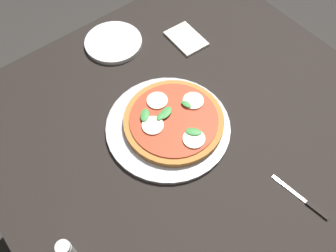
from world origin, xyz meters
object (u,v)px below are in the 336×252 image
pepper_shaker (66,251)px  dining_table (203,157)px  serving_tray (168,127)px  plate_white (113,42)px  knife (307,202)px  pizza (174,121)px  napkin (186,39)px

pepper_shaker → dining_table: bearing=-85.4°
dining_table → serving_tray: 0.15m
plate_white → knife: bearing=-174.8°
pizza → knife: pizza is taller
serving_tray → knife: serving_tray is taller
dining_table → pizza: 0.16m
dining_table → plate_white: size_ratio=6.39×
dining_table → pizza: (0.09, 0.04, 0.12)m
napkin → knife: 0.63m
serving_tray → pizza: bearing=-97.9°
pizza → knife: 0.40m
serving_tray → napkin: bearing=-48.3°
pepper_shaker → plate_white: bearing=-42.6°
serving_tray → pepper_shaker: (-0.13, 0.39, 0.03)m
serving_tray → pepper_shaker: 0.41m
dining_table → knife: size_ratio=7.27×
serving_tray → knife: bearing=-161.1°
pizza → plate_white: 0.37m
dining_table → plate_white: plate_white is taller
serving_tray → knife: size_ratio=2.12×
knife → pepper_shaker: size_ratio=2.15×
knife → plate_white: bearing=5.2°
pepper_shaker → pizza: bearing=-72.6°
napkin → knife: size_ratio=0.81×
pizza → pepper_shaker: pepper_shaker is taller
plate_white → pepper_shaker: 0.67m
dining_table → pizza: bearing=22.9°
plate_white → pepper_shaker: (-0.49, 0.45, 0.03)m
knife → pepper_shaker: bearing=64.1°
knife → serving_tray: bearing=18.9°
serving_tray → dining_table: bearing=-149.0°
dining_table → plate_white: (0.46, -0.01, 0.11)m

